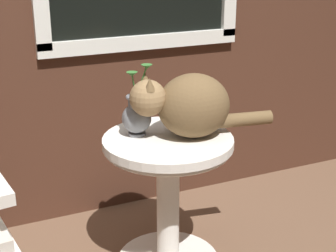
# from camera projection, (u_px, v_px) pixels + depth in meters

# --- Properties ---
(wicker_side_table) EXTENTS (0.53, 0.53, 0.60)m
(wicker_side_table) POSITION_uv_depth(u_px,v_px,m) (168.00, 182.00, 2.13)
(wicker_side_table) COLOR silver
(wicker_side_table) RESTS_ON ground_plane
(cat) EXTENTS (0.59, 0.30, 0.26)m
(cat) POSITION_uv_depth(u_px,v_px,m) (189.00, 105.00, 2.03)
(cat) COLOR brown
(cat) RESTS_ON wicker_side_table
(pewter_vase_with_ivy) EXTENTS (0.12, 0.12, 0.30)m
(pewter_vase_with_ivy) POSITION_uv_depth(u_px,v_px,m) (137.00, 115.00, 2.06)
(pewter_vase_with_ivy) COLOR slate
(pewter_vase_with_ivy) RESTS_ON wicker_side_table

